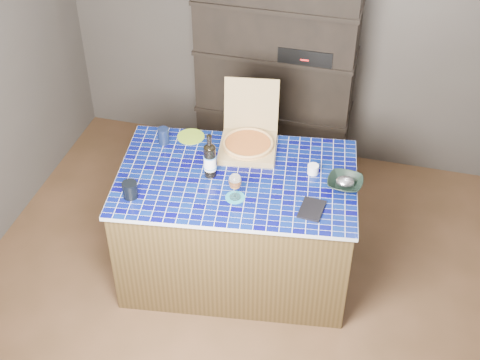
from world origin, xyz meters
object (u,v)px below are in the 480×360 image
(mead_bottle, at_px, (210,160))
(bowl, at_px, (345,183))
(wine_glass, at_px, (235,182))
(pizza_box, at_px, (248,141))
(dvd_case, at_px, (312,209))
(kitchen_island, at_px, (237,224))

(mead_bottle, distance_m, bowl, 0.85)
(wine_glass, bearing_deg, bowl, 23.73)
(wine_glass, distance_m, bowl, 0.70)
(mead_bottle, bearing_deg, pizza_box, 64.37)
(wine_glass, height_order, bowl, wine_glass)
(dvd_case, bearing_deg, bowl, 64.15)
(dvd_case, relative_size, bowl, 0.87)
(pizza_box, relative_size, bowl, 2.25)
(mead_bottle, height_order, bowl, mead_bottle)
(kitchen_island, relative_size, bowl, 7.41)
(pizza_box, distance_m, bowl, 0.72)
(pizza_box, relative_size, dvd_case, 2.60)
(pizza_box, relative_size, wine_glass, 2.78)
(wine_glass, bearing_deg, mead_bottle, 139.98)
(wine_glass, xyz_separation_m, bowl, (0.63, 0.28, -0.10))
(mead_bottle, xyz_separation_m, wine_glass, (0.21, -0.18, 0.01))
(kitchen_island, bearing_deg, bowl, -1.55)
(kitchen_island, bearing_deg, wine_glass, -85.47)
(pizza_box, height_order, dvd_case, pizza_box)
(mead_bottle, bearing_deg, kitchen_island, 9.42)
(pizza_box, bearing_deg, bowl, -27.92)
(pizza_box, xyz_separation_m, bowl, (0.68, -0.24, -0.03))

